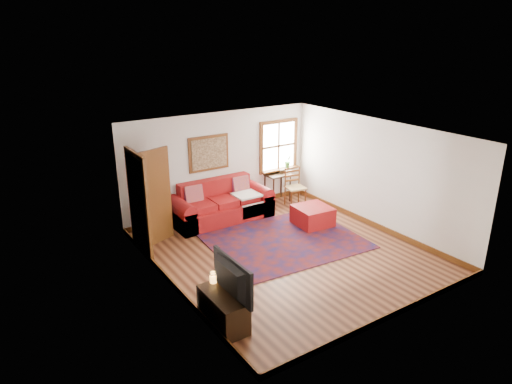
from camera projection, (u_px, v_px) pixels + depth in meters
ground at (286, 252)px, 9.36m from camera, size 5.50×5.50×0.00m
room_envelope at (288, 176)px, 8.82m from camera, size 5.04×5.54×2.52m
window at (280, 151)px, 11.97m from camera, size 1.18×0.20×1.38m
doorway at (148, 199)px, 9.27m from camera, size 0.89×1.08×2.14m
framed_artwork at (209, 153)px, 10.82m from camera, size 1.05×0.07×0.85m
persian_rug at (285, 240)px, 9.87m from camera, size 3.33×2.75×0.02m
red_leather_sofa at (221, 207)px, 10.93m from camera, size 2.41×0.99×0.94m
red_ottoman at (313, 216)px, 10.62m from camera, size 0.84×0.84×0.45m
side_table at (278, 178)px, 11.97m from camera, size 0.64×0.48×0.76m
ladder_back_chair at (294, 185)px, 11.74m from camera, size 0.53×0.52×0.99m
media_cabinet at (223, 310)px, 6.99m from camera, size 0.43×0.95×0.52m
television at (226, 279)px, 6.74m from camera, size 0.14×1.07×0.62m
candle_hurricane at (213, 278)px, 7.21m from camera, size 0.12×0.12×0.18m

